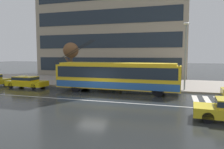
{
  "coord_description": "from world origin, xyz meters",
  "views": [
    {
      "loc": [
        7.01,
        -16.98,
        3.71
      ],
      "look_at": [
        0.62,
        3.76,
        1.67
      ],
      "focal_mm": 34.47,
      "sensor_mm": 36.0,
      "label": 1
    }
  ],
  "objects_px": {
    "taxi_queued_behind_bus": "(26,81)",
    "pedestrian_at_shelter": "(121,71)",
    "trolleybus": "(117,76)",
    "street_tree_bare": "(71,51)",
    "bus_shelter": "(109,69)",
    "pedestrian_walking_past": "(84,72)",
    "pedestrian_approaching_curb": "(114,77)",
    "street_lamp": "(186,50)",
    "pedestrian_waiting_by_pole": "(153,79)"
  },
  "relations": [
    {
      "from": "trolleybus",
      "to": "pedestrian_walking_past",
      "type": "height_order",
      "value": "trolleybus"
    },
    {
      "from": "bus_shelter",
      "to": "street_lamp",
      "type": "distance_m",
      "value": 8.66
    },
    {
      "from": "pedestrian_approaching_curb",
      "to": "street_lamp",
      "type": "bearing_deg",
      "value": -1.75
    },
    {
      "from": "taxi_queued_behind_bus",
      "to": "street_tree_bare",
      "type": "bearing_deg",
      "value": 53.37
    },
    {
      "from": "taxi_queued_behind_bus",
      "to": "bus_shelter",
      "type": "height_order",
      "value": "bus_shelter"
    },
    {
      "from": "pedestrian_waiting_by_pole",
      "to": "street_lamp",
      "type": "relative_size",
      "value": 0.24
    },
    {
      "from": "pedestrian_waiting_by_pole",
      "to": "street_lamp",
      "type": "height_order",
      "value": "street_lamp"
    },
    {
      "from": "pedestrian_walking_past",
      "to": "street_lamp",
      "type": "bearing_deg",
      "value": -0.25
    },
    {
      "from": "pedestrian_waiting_by_pole",
      "to": "street_lamp",
      "type": "bearing_deg",
      "value": -9.07
    },
    {
      "from": "taxi_queued_behind_bus",
      "to": "pedestrian_approaching_curb",
      "type": "xyz_separation_m",
      "value": [
        9.28,
        2.98,
        0.46
      ]
    },
    {
      "from": "trolleybus",
      "to": "pedestrian_waiting_by_pole",
      "type": "relative_size",
      "value": 7.79
    },
    {
      "from": "street_tree_bare",
      "to": "bus_shelter",
      "type": "bearing_deg",
      "value": -8.03
    },
    {
      "from": "taxi_queued_behind_bus",
      "to": "pedestrian_at_shelter",
      "type": "bearing_deg",
      "value": 22.04
    },
    {
      "from": "pedestrian_waiting_by_pole",
      "to": "pedestrian_approaching_curb",
      "type": "bearing_deg",
      "value": -176.19
    },
    {
      "from": "trolleybus",
      "to": "pedestrian_at_shelter",
      "type": "relative_size",
      "value": 6.35
    },
    {
      "from": "pedestrian_walking_past",
      "to": "street_lamp",
      "type": "distance_m",
      "value": 11.31
    },
    {
      "from": "trolleybus",
      "to": "street_tree_bare",
      "type": "distance_m",
      "value": 8.63
    },
    {
      "from": "pedestrian_at_shelter",
      "to": "pedestrian_approaching_curb",
      "type": "bearing_deg",
      "value": -121.44
    },
    {
      "from": "street_lamp",
      "to": "street_tree_bare",
      "type": "relative_size",
      "value": 1.33
    },
    {
      "from": "street_tree_bare",
      "to": "trolleybus",
      "type": "bearing_deg",
      "value": -30.11
    },
    {
      "from": "pedestrian_walking_past",
      "to": "pedestrian_waiting_by_pole",
      "type": "height_order",
      "value": "pedestrian_walking_past"
    },
    {
      "from": "taxi_queued_behind_bus",
      "to": "pedestrian_at_shelter",
      "type": "distance_m",
      "value": 10.74
    },
    {
      "from": "pedestrian_approaching_curb",
      "to": "pedestrian_walking_past",
      "type": "relative_size",
      "value": 0.9
    },
    {
      "from": "taxi_queued_behind_bus",
      "to": "bus_shelter",
      "type": "relative_size",
      "value": 1.12
    },
    {
      "from": "bus_shelter",
      "to": "pedestrian_walking_past",
      "type": "xyz_separation_m",
      "value": [
        -2.7,
        -0.86,
        -0.3
      ]
    },
    {
      "from": "pedestrian_at_shelter",
      "to": "street_lamp",
      "type": "relative_size",
      "value": 0.3
    },
    {
      "from": "pedestrian_walking_past",
      "to": "pedestrian_waiting_by_pole",
      "type": "xyz_separation_m",
      "value": [
        7.81,
        0.47,
        -0.6
      ]
    },
    {
      "from": "pedestrian_at_shelter",
      "to": "street_lamp",
      "type": "bearing_deg",
      "value": -10.38
    },
    {
      "from": "pedestrian_approaching_curb",
      "to": "bus_shelter",
      "type": "bearing_deg",
      "value": 140.09
    },
    {
      "from": "bus_shelter",
      "to": "street_lamp",
      "type": "relative_size",
      "value": 0.61
    },
    {
      "from": "taxi_queued_behind_bus",
      "to": "street_lamp",
      "type": "height_order",
      "value": "street_lamp"
    },
    {
      "from": "pedestrian_at_shelter",
      "to": "pedestrian_approaching_curb",
      "type": "xyz_separation_m",
      "value": [
        -0.63,
        -1.03,
        -0.59
      ]
    },
    {
      "from": "bus_shelter",
      "to": "pedestrian_at_shelter",
      "type": "distance_m",
      "value": 1.51
    },
    {
      "from": "pedestrian_at_shelter",
      "to": "pedestrian_waiting_by_pole",
      "type": "relative_size",
      "value": 1.23
    },
    {
      "from": "pedestrian_approaching_curb",
      "to": "street_tree_bare",
      "type": "xyz_separation_m",
      "value": [
        -6.01,
        1.41,
        2.91
      ]
    },
    {
      "from": "pedestrian_approaching_curb",
      "to": "street_tree_bare",
      "type": "distance_m",
      "value": 6.83
    },
    {
      "from": "street_lamp",
      "to": "taxi_queued_behind_bus",
      "type": "bearing_deg",
      "value": -170.72
    },
    {
      "from": "pedestrian_walking_past",
      "to": "street_tree_bare",
      "type": "relative_size",
      "value": 0.38
    },
    {
      "from": "trolleybus",
      "to": "pedestrian_approaching_curb",
      "type": "xyz_separation_m",
      "value": [
        -1.14,
        2.73,
        -0.43
      ]
    },
    {
      "from": "pedestrian_approaching_curb",
      "to": "pedestrian_walking_past",
      "type": "xyz_separation_m",
      "value": [
        -3.52,
        -0.18,
        0.54
      ]
    },
    {
      "from": "pedestrian_at_shelter",
      "to": "street_lamp",
      "type": "height_order",
      "value": "street_lamp"
    },
    {
      "from": "pedestrian_approaching_curb",
      "to": "pedestrian_waiting_by_pole",
      "type": "height_order",
      "value": "pedestrian_approaching_curb"
    },
    {
      "from": "pedestrian_walking_past",
      "to": "bus_shelter",
      "type": "bearing_deg",
      "value": 17.7
    },
    {
      "from": "street_lamp",
      "to": "street_tree_bare",
      "type": "distance_m",
      "value": 13.65
    },
    {
      "from": "taxi_queued_behind_bus",
      "to": "street_tree_bare",
      "type": "distance_m",
      "value": 6.43
    },
    {
      "from": "bus_shelter",
      "to": "street_lamp",
      "type": "bearing_deg",
      "value": -6.22
    },
    {
      "from": "pedestrian_walking_past",
      "to": "street_tree_bare",
      "type": "xyz_separation_m",
      "value": [
        -2.5,
        1.6,
        2.37
      ]
    },
    {
      "from": "pedestrian_approaching_curb",
      "to": "street_lamp",
      "type": "xyz_separation_m",
      "value": [
        7.54,
        -0.23,
        2.95
      ]
    },
    {
      "from": "taxi_queued_behind_bus",
      "to": "street_lamp",
      "type": "bearing_deg",
      "value": 9.28
    },
    {
      "from": "street_tree_bare",
      "to": "street_lamp",
      "type": "bearing_deg",
      "value": -6.92
    }
  ]
}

